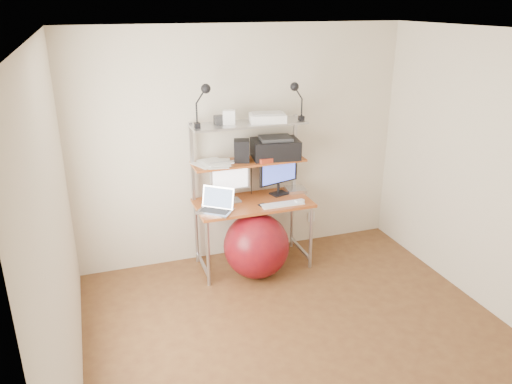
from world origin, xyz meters
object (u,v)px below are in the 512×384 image
at_px(monitor_black, 279,173).
at_px(exercise_ball, 256,246).
at_px(printer, 275,148).
at_px(monitor_silver, 230,178).
at_px(laptop, 217,206).

bearing_deg(monitor_black, exercise_ball, -152.73).
bearing_deg(exercise_ball, printer, 46.69).
bearing_deg(monitor_silver, exercise_ball, -65.02).
bearing_deg(printer, monitor_silver, -169.28).
xyz_separation_m(laptop, printer, (0.71, 0.23, 0.47)).
bearing_deg(laptop, monitor_black, 54.83).
xyz_separation_m(monitor_silver, laptop, (-0.20, -0.20, -0.20)).
relative_size(monitor_silver, laptop, 1.10).
distance_m(monitor_black, printer, 0.28).
bearing_deg(laptop, printer, 55.90).
bearing_deg(monitor_silver, laptop, -138.44).
height_order(laptop, exercise_ball, laptop).
relative_size(printer, exercise_ball, 0.77).
height_order(printer, exercise_ball, printer).
xyz_separation_m(monitor_silver, printer, (0.51, 0.03, 0.27)).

